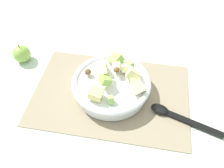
% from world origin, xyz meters
% --- Properties ---
extents(ground_plane, '(2.40, 2.40, 0.00)m').
position_xyz_m(ground_plane, '(0.00, 0.00, 0.00)').
color(ground_plane, silver).
extents(placemat, '(0.51, 0.34, 0.01)m').
position_xyz_m(placemat, '(0.00, 0.00, 0.00)').
color(placemat, gray).
rests_on(placemat, ground_plane).
extents(salad_bowl, '(0.25, 0.25, 0.10)m').
position_xyz_m(salad_bowl, '(0.00, 0.01, 0.04)').
color(salad_bowl, white).
rests_on(salad_bowl, placemat).
extents(serving_spoon, '(0.22, 0.09, 0.01)m').
position_xyz_m(serving_spoon, '(0.21, -0.06, 0.01)').
color(serving_spoon, black).
rests_on(serving_spoon, placemat).
extents(whole_apple, '(0.06, 0.06, 0.08)m').
position_xyz_m(whole_apple, '(-0.35, 0.11, 0.03)').
color(whole_apple, '#8CB74C').
rests_on(whole_apple, ground_plane).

